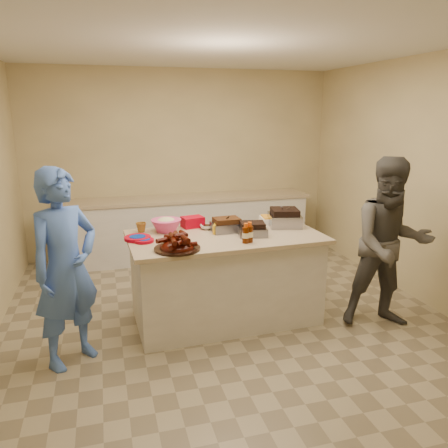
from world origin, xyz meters
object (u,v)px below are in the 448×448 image
object	(u,v)px
bbq_bottle_b	(249,242)
roasting_pan	(284,226)
coleslaw_bowl	(166,231)
guest_blue	(75,360)
rib_platter	(177,250)
plastic_cup	(141,232)
mustard_bottle	(215,234)
guest_gray	(382,323)
bbq_bottle_a	(246,243)
island	(225,318)

from	to	relation	value
bbq_bottle_b	roasting_pan	bearing A→B (deg)	39.79
coleslaw_bowl	bbq_bottle_b	bearing A→B (deg)	-40.06
bbq_bottle_b	guest_blue	distance (m)	1.87
rib_platter	plastic_cup	xyz separation A→B (m)	(-0.25, 0.68, 0.00)
roasting_pan	mustard_bottle	bearing A→B (deg)	-159.81
bbq_bottle_b	guest_gray	xyz separation A→B (m)	(1.36, -0.26, -0.90)
bbq_bottle_a	guest_gray	size ratio (longest dim) A/B	0.11
guest_blue	guest_gray	size ratio (longest dim) A/B	1.00
island	guest_blue	xyz separation A→B (m)	(-1.48, -0.42, 0.00)
guest_blue	guest_gray	distance (m)	3.00
mustard_bottle	island	bearing A→B (deg)	-29.79
plastic_cup	guest_gray	distance (m)	2.63
coleslaw_bowl	mustard_bottle	distance (m)	0.51
guest_blue	bbq_bottle_b	bearing A→B (deg)	-34.69
mustard_bottle	guest_gray	size ratio (longest dim) A/B	0.07
guest_blue	island	bearing A→B (deg)	-23.23
guest_gray	island	bearing A→B (deg)	174.23
island	rib_platter	world-z (taller)	rib_platter
rib_platter	mustard_bottle	size ratio (longest dim) A/B	3.49
bbq_bottle_a	guest_blue	world-z (taller)	bbq_bottle_a
bbq_bottle_a	guest_blue	bearing A→B (deg)	-176.26
island	roasting_pan	world-z (taller)	roasting_pan
roasting_pan	plastic_cup	xyz separation A→B (m)	(-1.50, 0.17, 0.00)
island	coleslaw_bowl	distance (m)	1.10
island	guest_gray	world-z (taller)	island
bbq_bottle_a	plastic_cup	world-z (taller)	bbq_bottle_a
guest_blue	mustard_bottle	bearing A→B (deg)	-20.18
guest_blue	plastic_cup	bearing A→B (deg)	8.63
roasting_pan	mustard_bottle	distance (m)	0.81
guest_blue	rib_platter	bearing A→B (deg)	-34.65
mustard_bottle	guest_blue	xyz separation A→B (m)	(-1.39, -0.47, -0.90)
rib_platter	roasting_pan	bearing A→B (deg)	22.21
mustard_bottle	plastic_cup	world-z (taller)	mustard_bottle
rib_platter	bbq_bottle_a	size ratio (longest dim) A/B	2.19
mustard_bottle	plastic_cup	size ratio (longest dim) A/B	1.12
bbq_bottle_b	plastic_cup	xyz separation A→B (m)	(-0.95, 0.63, 0.00)
rib_platter	guest_gray	distance (m)	2.25
bbq_bottle_a	plastic_cup	distance (m)	1.11
guest_gray	rib_platter	bearing A→B (deg)	-171.42
bbq_bottle_a	guest_gray	distance (m)	1.69
bbq_bottle_b	island	bearing A→B (deg)	117.23
mustard_bottle	guest_gray	xyz separation A→B (m)	(1.61, -0.61, -0.90)
roasting_pan	mustard_bottle	xyz separation A→B (m)	(-0.80, -0.11, 0.00)
rib_platter	bbq_bottle_b	size ratio (longest dim) A/B	2.13
bbq_bottle_a	bbq_bottle_b	distance (m)	0.05
island	roasting_pan	distance (m)	1.16
rib_platter	guest_blue	xyz separation A→B (m)	(-0.94, -0.07, -0.90)
rib_platter	guest_blue	size ratio (longest dim) A/B	0.25
island	guest_blue	distance (m)	1.54
bbq_bottle_a	guest_blue	distance (m)	1.84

